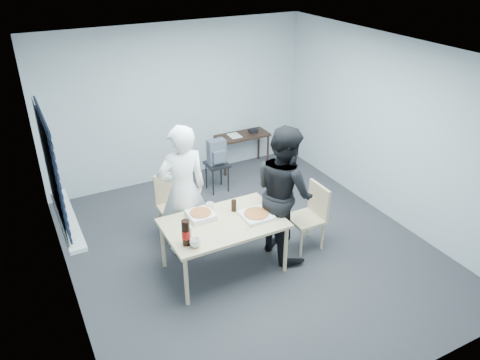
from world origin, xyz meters
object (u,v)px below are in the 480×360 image
side_table (243,139)px  soda_bottle (186,233)px  chair_far (172,201)px  mug_a (195,243)px  dining_table (223,226)px  mug_b (210,207)px  backpack (217,152)px  person_white (183,191)px  person_black (284,192)px  chair_right (312,212)px  stool (217,169)px

side_table → soda_bottle: size_ratio=3.03×
chair_far → mug_a: chair_far is taller
chair_far → side_table: 2.34m
dining_table → mug_b: size_ratio=14.28×
mug_a → backpack: bearing=59.7°
person_white → side_table: (1.84, 1.87, -0.34)m
chair_far → person_white: (0.00, -0.44, 0.37)m
dining_table → chair_far: bearing=104.0°
dining_table → person_black: (0.85, 0.00, 0.25)m
chair_right → stool: chair_right is taller
dining_table → chair_right: chair_right is taller
side_table → backpack: size_ratio=2.33×
dining_table → chair_far: size_ratio=1.60×
chair_far → mug_b: bearing=-71.8°
person_black → stool: bearing=1.5°
person_white → stool: 1.75m
chair_right → mug_a: size_ratio=7.24×
dining_table → mug_a: size_ratio=11.61×
chair_right → mug_b: bearing=162.8°
chair_right → mug_b: 1.36m
stool → mug_a: size_ratio=3.97×
chair_far → mug_b: chair_far is taller
side_table → backpack: backpack is taller
dining_table → backpack: (0.80, 1.91, 0.05)m
person_white → person_black: size_ratio=1.00×
person_black → mug_b: size_ratio=17.70×
person_white → soda_bottle: person_white is taller
stool → mug_b: (-0.83, -1.58, 0.36)m
person_black → backpack: size_ratio=4.38×
stool → soda_bottle: soda_bottle is taller
chair_far → soda_bottle: size_ratio=2.87×
chair_right → stool: (-0.46, 1.98, -0.14)m
person_black → soda_bottle: size_ratio=5.70×
person_white → backpack: (1.07, 1.28, -0.20)m
side_table → stool: (-0.78, -0.58, -0.17)m
dining_table → mug_a: mug_a is taller
stool → mug_b: size_ratio=4.88×
soda_bottle → person_black: bearing=9.0°
side_table → soda_bottle: 3.48m
chair_far → mug_a: bearing=-99.3°
mug_b → soda_bottle: 0.78m
dining_table → soda_bottle: size_ratio=4.60×
person_black → chair_far: bearing=46.4°
dining_table → person_black: 0.89m
chair_far → mug_a: (-0.22, -1.37, 0.23)m
side_table → dining_table: bearing=-122.2°
soda_bottle → mug_a: bearing=-48.1°
chair_right → person_white: 1.71m
side_table → mug_a: (-2.07, -2.80, 0.20)m
person_white → mug_b: person_white is taller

